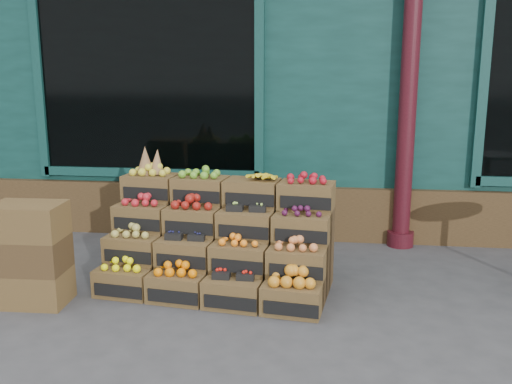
# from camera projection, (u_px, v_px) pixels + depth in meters

# --- Properties ---
(ground) EXTENTS (60.00, 60.00, 0.00)m
(ground) POSITION_uv_depth(u_px,v_px,m) (270.00, 321.00, 4.34)
(ground) COLOR #3D3D3F
(ground) RESTS_ON ground
(shop_facade) EXTENTS (12.00, 6.24, 4.80)m
(shop_facade) POSITION_uv_depth(u_px,v_px,m) (306.00, 33.00, 8.78)
(shop_facade) COLOR #103632
(shop_facade) RESTS_ON ground
(crate_display) EXTENTS (2.01, 1.15, 1.20)m
(crate_display) POSITION_uv_depth(u_px,v_px,m) (219.00, 245.00, 4.97)
(crate_display) COLOR brown
(crate_display) RESTS_ON ground
(spare_crates) EXTENTS (0.57, 0.41, 0.84)m
(spare_crates) POSITION_uv_depth(u_px,v_px,m) (31.00, 254.00, 4.59)
(spare_crates) COLOR brown
(spare_crates) RESTS_ON ground
(shopkeeper) EXTENTS (0.76, 0.59, 1.83)m
(shopkeeper) POSITION_uv_depth(u_px,v_px,m) (167.00, 147.00, 7.09)
(shopkeeper) COLOR #1E6A24
(shopkeeper) RESTS_ON ground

